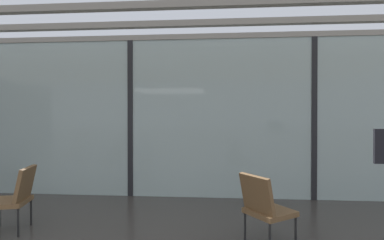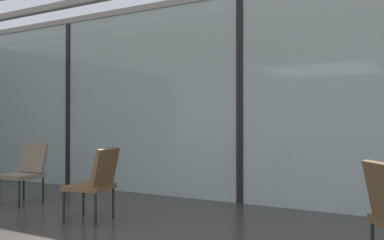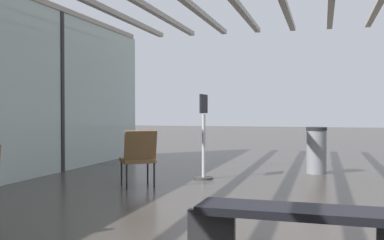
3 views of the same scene
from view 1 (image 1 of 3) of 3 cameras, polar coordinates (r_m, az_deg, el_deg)
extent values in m
cube|color=#A3B7B2|center=(5.94, -11.71, 0.31)|extent=(14.00, 0.08, 3.05)
cube|color=black|center=(5.94, -11.71, 0.31)|extent=(0.10, 0.12, 3.05)
cube|color=black|center=(5.99, 22.41, 0.29)|extent=(0.10, 0.12, 3.05)
cube|color=gray|center=(4.65, -17.84, 20.01)|extent=(13.72, 0.12, 0.10)
cube|color=gray|center=(5.38, -14.33, 17.28)|extent=(13.72, 0.12, 0.10)
cube|color=gray|center=(6.14, -11.74, 15.17)|extent=(13.72, 0.12, 0.10)
ellipsoid|color=silver|center=(10.82, 2.63, 3.13)|extent=(10.81, 4.07, 4.07)
sphere|color=#9D9DA0|center=(12.07, -21.73, 2.82)|extent=(2.24, 2.24, 2.24)
sphere|color=black|center=(9.57, -15.94, 5.27)|extent=(0.28, 0.28, 0.28)
sphere|color=black|center=(9.30, -10.72, 5.42)|extent=(0.28, 0.28, 0.28)
sphere|color=black|center=(9.10, -5.22, 5.54)|extent=(0.28, 0.28, 0.28)
sphere|color=black|center=(8.99, 0.46, 5.60)|extent=(0.28, 0.28, 0.28)
cube|color=brown|center=(4.82, -31.96, -13.29)|extent=(0.57, 0.57, 0.06)
cube|color=brown|center=(4.69, -29.54, -10.56)|extent=(0.24, 0.50, 0.44)
cylinder|color=black|center=(4.99, -28.65, -15.36)|extent=(0.03, 0.03, 0.37)
cylinder|color=black|center=(4.62, -30.56, -16.70)|extent=(0.03, 0.03, 0.37)
cube|color=brown|center=(3.85, 14.80, -16.79)|extent=(0.67, 0.67, 0.06)
cube|color=brown|center=(3.64, 12.37, -13.73)|extent=(0.39, 0.47, 0.44)
cylinder|color=black|center=(3.94, 19.39, -19.73)|extent=(0.03, 0.03, 0.37)
cylinder|color=black|center=(4.20, 14.76, -18.38)|extent=(0.03, 0.03, 0.37)
cylinder|color=black|center=(3.65, 14.83, -21.41)|extent=(0.03, 0.03, 0.37)
cylinder|color=black|center=(3.93, 10.19, -19.73)|extent=(0.03, 0.03, 0.37)
camera|label=2|loc=(0.90, 92.82, -25.48)|focal=39.38mm
camera|label=3|loc=(5.92, -76.80, -3.66)|focal=42.71mm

